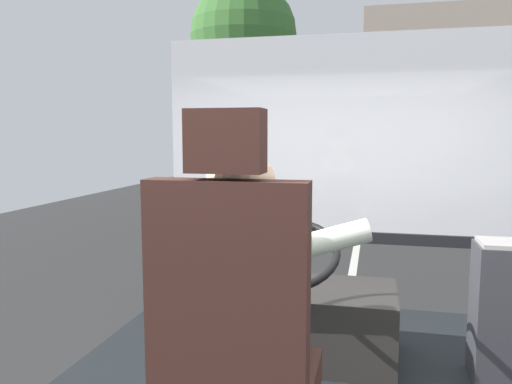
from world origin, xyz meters
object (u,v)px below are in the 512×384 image
Objects in this scene: driver_seat at (236,353)px; bus_driver at (245,288)px; steering_console at (296,317)px; fare_box at (500,312)px.

driver_seat is 0.21m from bus_driver.
bus_driver is 0.76× the size of steering_console.
bus_driver is 1.24m from steering_console.
fare_box is at bearing 45.91° from bus_driver.
fare_box is (1.04, -0.05, 0.14)m from steering_console.
driver_seat reaches higher than fare_box.
steering_console reaches higher than fare_box.
fare_box is (1.04, 1.08, -0.38)m from bus_driver.
fare_box is at bearing -2.48° from steering_console.
fare_box is (1.04, 1.19, -0.21)m from driver_seat.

